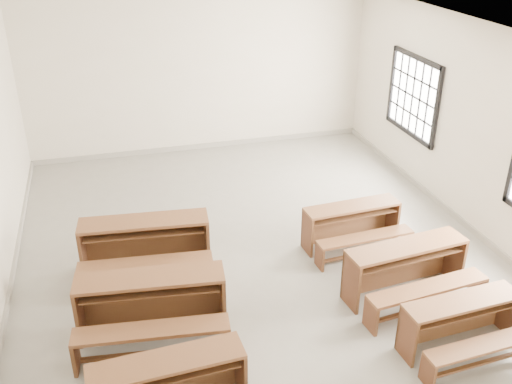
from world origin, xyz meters
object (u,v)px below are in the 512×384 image
object	(u,v)px
desk_set_4	(407,267)
desk_set_5	(353,223)
desk_set_1	(152,302)
desk_set_2	(145,243)
desk_set_3	(462,321)

from	to	relation	value
desk_set_4	desk_set_5	world-z (taller)	desk_set_4
desk_set_4	desk_set_1	bearing A→B (deg)	171.86
desk_set_2	desk_set_5	size ratio (longest dim) A/B	1.22
desk_set_3	desk_set_5	world-z (taller)	desk_set_5
desk_set_1	desk_set_4	distance (m)	3.32
desk_set_4	desk_set_2	bearing A→B (deg)	149.60
desk_set_1	desk_set_4	xyz separation A→B (m)	(3.32, -0.13, -0.03)
desk_set_1	desk_set_4	world-z (taller)	desk_set_1
desk_set_2	desk_set_1	bearing A→B (deg)	-86.75
desk_set_2	desk_set_5	xyz separation A→B (m)	(3.09, -0.14, -0.08)
desk_set_3	desk_set_4	bearing A→B (deg)	92.59
desk_set_3	desk_set_4	xyz separation A→B (m)	(-0.12, 1.09, 0.06)
desk_set_3	desk_set_5	xyz separation A→B (m)	(-0.29, 2.43, 0.01)
desk_set_5	desk_set_1	bearing A→B (deg)	-162.50
desk_set_3	desk_set_5	size ratio (longest dim) A/B	0.97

